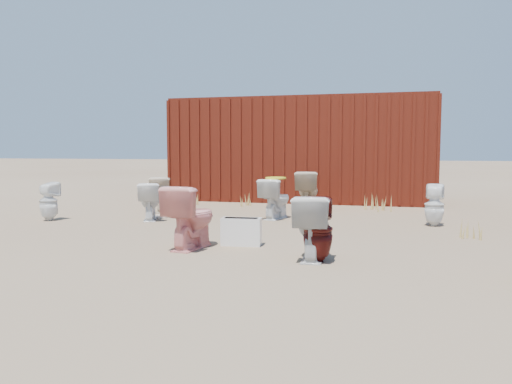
% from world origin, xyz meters
% --- Properties ---
extents(ground, '(100.00, 100.00, 0.00)m').
position_xyz_m(ground, '(0.00, 0.00, 0.00)').
color(ground, brown).
rests_on(ground, ground).
extents(shipping_container, '(6.00, 2.40, 2.40)m').
position_xyz_m(shipping_container, '(0.00, 5.20, 1.20)').
color(shipping_container, '#45160B').
rests_on(shipping_container, ground).
extents(toilet_front_a, '(0.58, 0.72, 0.65)m').
position_xyz_m(toilet_front_a, '(-1.96, 0.88, 0.32)').
color(toilet_front_a, white).
rests_on(toilet_front_a, ground).
extents(toilet_front_pink, '(0.55, 0.82, 0.78)m').
position_xyz_m(toilet_front_pink, '(-0.35, -1.23, 0.39)').
color(toilet_front_pink, pink).
rests_on(toilet_front_pink, ground).
extents(toilet_front_c, '(0.43, 0.72, 0.72)m').
position_xyz_m(toilet_front_c, '(1.18, -1.47, 0.36)').
color(toilet_front_c, silver).
rests_on(toilet_front_c, ground).
extents(toilet_front_maroon, '(0.34, 0.35, 0.70)m').
position_xyz_m(toilet_front_maroon, '(1.25, -1.60, 0.35)').
color(toilet_front_maroon, '#59130F').
rests_on(toilet_front_maroon, ground).
extents(toilet_back_a, '(0.35, 0.36, 0.66)m').
position_xyz_m(toilet_back_a, '(-3.60, 0.41, 0.33)').
color(toilet_back_a, white).
rests_on(toilet_back_a, ground).
extents(toilet_back_beige_left, '(0.51, 0.74, 0.69)m').
position_xyz_m(toilet_back_beige_left, '(-2.22, 1.99, 0.34)').
color(toilet_back_beige_left, beige).
rests_on(toilet_back_beige_left, ground).
extents(toilet_back_beige_right, '(0.48, 0.79, 0.79)m').
position_xyz_m(toilet_back_beige_right, '(0.47, 2.80, 0.39)').
color(toilet_back_beige_right, '#C3AF8F').
rests_on(toilet_back_beige_right, ground).
extents(toilet_back_yellowlid, '(0.55, 0.77, 0.70)m').
position_xyz_m(toilet_back_yellowlid, '(0.10, 1.59, 0.35)').
color(toilet_back_yellowlid, white).
rests_on(toilet_back_yellowlid, ground).
extents(toilet_back_e, '(0.34, 0.34, 0.67)m').
position_xyz_m(toilet_back_e, '(2.71, 1.40, 0.33)').
color(toilet_back_e, white).
rests_on(toilet_back_e, ground).
extents(yellow_lid, '(0.36, 0.45, 0.02)m').
position_xyz_m(yellow_lid, '(0.10, 1.59, 0.72)').
color(yellow_lid, yellow).
rests_on(yellow_lid, toilet_back_yellowlid).
extents(loose_tank, '(0.52, 0.25, 0.35)m').
position_xyz_m(loose_tank, '(0.20, -0.90, 0.17)').
color(loose_tank, silver).
rests_on(loose_tank, ground).
extents(loose_lid_near, '(0.50, 0.58, 0.02)m').
position_xyz_m(loose_lid_near, '(-0.54, 1.18, 0.01)').
color(loose_lid_near, beige).
rests_on(loose_lid_near, ground).
extents(loose_lid_far, '(0.56, 0.59, 0.02)m').
position_xyz_m(loose_lid_far, '(-1.95, 1.27, 0.01)').
color(loose_lid_far, '#C9AE91').
rests_on(loose_lid_far, ground).
extents(weed_clump_a, '(0.36, 0.36, 0.28)m').
position_xyz_m(weed_clump_a, '(-2.18, 3.28, 0.14)').
color(weed_clump_a, '#AB9044').
rests_on(weed_clump_a, ground).
extents(weed_clump_b, '(0.32, 0.32, 0.32)m').
position_xyz_m(weed_clump_b, '(0.74, 2.90, 0.16)').
color(weed_clump_b, '#AB9044').
rests_on(weed_clump_b, ground).
extents(weed_clump_c, '(0.36, 0.36, 0.32)m').
position_xyz_m(weed_clump_c, '(1.95, 3.18, 0.16)').
color(weed_clump_c, '#AB9044').
rests_on(weed_clump_c, ground).
extents(weed_clump_d, '(0.30, 0.30, 0.26)m').
position_xyz_m(weed_clump_d, '(-0.99, 3.32, 0.13)').
color(weed_clump_d, '#AB9044').
rests_on(weed_clump_d, ground).
extents(weed_clump_e, '(0.34, 0.34, 0.29)m').
position_xyz_m(weed_clump_e, '(1.70, 3.50, 0.15)').
color(weed_clump_e, '#AB9044').
rests_on(weed_clump_e, ground).
extents(weed_clump_f, '(0.28, 0.28, 0.23)m').
position_xyz_m(weed_clump_f, '(3.07, 0.33, 0.12)').
color(weed_clump_f, '#AB9044').
rests_on(weed_clump_f, ground).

